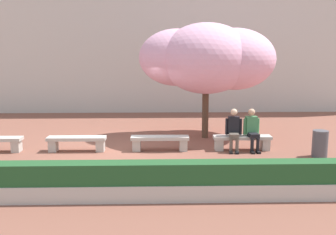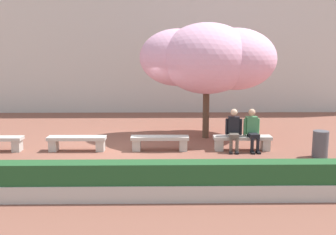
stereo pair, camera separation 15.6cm
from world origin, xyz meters
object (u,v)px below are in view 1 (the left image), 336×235
object	(u,v)px
stone_bench_near_west	(77,141)
stone_bench_near_east	(242,140)
person_seated_left	(234,128)
person_seated_right	(252,128)
stone_bench_center	(160,141)
trash_bin	(320,144)
cherry_tree_main	(209,59)

from	to	relation	value
stone_bench_near_west	stone_bench_near_east	size ratio (longest dim) A/B	1.00
person_seated_left	person_seated_right	bearing A→B (deg)	-0.02
person_seated_right	stone_bench_center	bearing A→B (deg)	178.92
person_seated_right	trash_bin	size ratio (longest dim) A/B	1.65
stone_bench_center	cherry_tree_main	world-z (taller)	cherry_tree_main
stone_bench_center	person_seated_right	size ratio (longest dim) A/B	1.38
person_seated_left	cherry_tree_main	distance (m)	2.90
person_seated_right	stone_bench_near_east	bearing A→B (deg)	169.32
stone_bench_near_west	person_seated_right	world-z (taller)	person_seated_right
stone_bench_near_west	person_seated_right	bearing A→B (deg)	-0.57
stone_bench_center	stone_bench_near_east	size ratio (longest dim) A/B	1.00
person_seated_left	trash_bin	size ratio (longest dim) A/B	1.65
stone_bench_near_west	person_seated_right	size ratio (longest dim) A/B	1.38
stone_bench_center	stone_bench_near_east	distance (m)	2.55
cherry_tree_main	stone_bench_near_east	bearing A→B (deg)	-66.63
person_seated_right	trash_bin	distance (m)	1.99
cherry_tree_main	trash_bin	bearing A→B (deg)	-43.48
stone_bench_near_east	person_seated_right	size ratio (longest dim) A/B	1.38
stone_bench_center	person_seated_left	distance (m)	2.30
stone_bench_center	stone_bench_near_west	bearing A→B (deg)	180.00
trash_bin	stone_bench_near_west	bearing A→B (deg)	173.23
person_seated_left	trash_bin	bearing A→B (deg)	-18.67
person_seated_right	trash_bin	bearing A→B (deg)	-23.95
stone_bench_center	stone_bench_near_east	world-z (taller)	same
stone_bench_center	stone_bench_near_east	bearing A→B (deg)	0.00
stone_bench_center	person_seated_right	world-z (taller)	person_seated_right
person_seated_right	trash_bin	world-z (taller)	person_seated_right
person_seated_left	person_seated_right	size ratio (longest dim) A/B	1.00
stone_bench_center	cherry_tree_main	xyz separation A→B (m)	(1.73, 1.90, 2.47)
trash_bin	cherry_tree_main	bearing A→B (deg)	136.52
stone_bench_center	cherry_tree_main	distance (m)	3.56
trash_bin	stone_bench_near_east	bearing A→B (deg)	157.73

